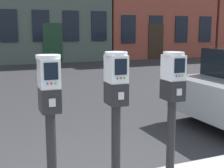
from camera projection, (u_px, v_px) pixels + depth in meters
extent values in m
cylinder|color=black|center=(52.00, 160.00, 2.89)|extent=(0.09, 0.09, 0.92)
cube|color=black|center=(50.00, 100.00, 2.80)|extent=(0.18, 0.24, 0.21)
cube|color=#A5A8AD|center=(52.00, 103.00, 2.68)|extent=(0.06, 0.01, 0.07)
cube|color=#B7BABF|center=(49.00, 73.00, 2.76)|extent=(0.18, 0.23, 0.26)
cube|color=black|center=(51.00, 71.00, 2.64)|extent=(0.12, 0.01, 0.15)
cylinder|color=blue|center=(47.00, 84.00, 2.65)|extent=(0.02, 0.01, 0.02)
cylinder|color=red|center=(51.00, 84.00, 2.66)|extent=(0.02, 0.01, 0.02)
cylinder|color=green|center=(56.00, 83.00, 2.67)|extent=(0.02, 0.01, 0.02)
cylinder|color=#B7BABF|center=(48.00, 57.00, 2.73)|extent=(0.22, 0.22, 0.03)
cylinder|color=black|center=(116.00, 149.00, 3.14)|extent=(0.09, 0.09, 0.93)
cube|color=black|center=(116.00, 93.00, 3.04)|extent=(0.18, 0.24, 0.21)
cube|color=#A5A8AD|center=(121.00, 96.00, 2.92)|extent=(0.06, 0.01, 0.07)
cube|color=#B7BABF|center=(116.00, 69.00, 3.00)|extent=(0.18, 0.23, 0.26)
cube|color=black|center=(121.00, 67.00, 2.89)|extent=(0.12, 0.01, 0.15)
cylinder|color=blue|center=(117.00, 78.00, 2.89)|extent=(0.02, 0.01, 0.02)
cylinder|color=red|center=(121.00, 78.00, 2.90)|extent=(0.02, 0.01, 0.02)
cylinder|color=green|center=(124.00, 78.00, 2.91)|extent=(0.02, 0.01, 0.02)
cylinder|color=#B7BABF|center=(116.00, 53.00, 2.97)|extent=(0.22, 0.22, 0.03)
cylinder|color=black|center=(171.00, 141.00, 3.38)|extent=(0.09, 0.09, 0.91)
cube|color=black|center=(172.00, 90.00, 3.29)|extent=(0.18, 0.24, 0.21)
cube|color=#A5A8AD|center=(179.00, 92.00, 3.17)|extent=(0.06, 0.01, 0.07)
cube|color=#B7BABF|center=(173.00, 67.00, 3.25)|extent=(0.18, 0.23, 0.26)
cube|color=black|center=(180.00, 66.00, 3.13)|extent=(0.12, 0.01, 0.14)
cylinder|color=blue|center=(176.00, 76.00, 3.14)|extent=(0.02, 0.01, 0.02)
cylinder|color=red|center=(179.00, 76.00, 3.15)|extent=(0.02, 0.01, 0.02)
cylinder|color=green|center=(182.00, 76.00, 3.16)|extent=(0.02, 0.01, 0.02)
cylinder|color=#B7BABF|center=(174.00, 53.00, 3.22)|extent=(0.22, 0.22, 0.03)
cylinder|color=black|center=(199.00, 102.00, 6.39)|extent=(0.64, 0.22, 0.64)
cube|color=black|center=(8.00, 26.00, 15.57)|extent=(0.87, 0.06, 1.60)
cube|color=black|center=(41.00, 26.00, 16.17)|extent=(0.87, 0.06, 1.60)
cube|color=black|center=(71.00, 26.00, 16.78)|extent=(0.87, 0.06, 1.60)
cube|color=black|center=(99.00, 26.00, 17.38)|extent=(0.87, 0.06, 1.60)
cube|color=#193823|center=(53.00, 43.00, 16.54)|extent=(1.00, 0.07, 2.10)
cube|color=black|center=(128.00, 29.00, 18.10)|extent=(0.90, 0.06, 1.60)
cube|color=black|center=(156.00, 29.00, 18.79)|extent=(0.90, 0.06, 1.60)
cube|color=black|center=(181.00, 29.00, 19.48)|extent=(0.90, 0.06, 1.60)
cube|color=black|center=(205.00, 29.00, 20.17)|extent=(0.90, 0.06, 1.60)
cube|color=black|center=(156.00, 42.00, 18.92)|extent=(1.00, 0.07, 2.10)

